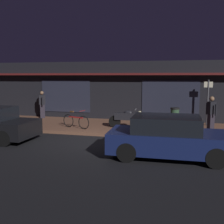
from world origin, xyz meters
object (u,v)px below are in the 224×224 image
person_photographer (42,104)px  parked_car_far (169,137)px  sign_post (208,100)px  motorcycle (126,118)px  person_bystander (211,114)px  bicycle_parked (76,121)px  trash_bin (175,116)px

person_photographer → parked_car_far: (7.88, -5.85, -0.32)m
sign_post → parked_car_far: (-1.78, -5.72, -0.81)m
motorcycle → person_photographer: bearing=162.2°
parked_car_far → person_bystander: bearing=65.6°
motorcycle → bicycle_parked: bearing=-163.5°
person_photographer → trash_bin: (8.01, -0.46, -0.41)m
bicycle_parked → person_bystander: (6.43, 0.58, 0.52)m
trash_bin → sign_post: bearing=11.4°
person_bystander → sign_post: sign_post is taller
bicycle_parked → trash_bin: 5.22m
person_photographer → trash_bin: 8.03m
person_photographer → sign_post: bearing=-0.7°
bicycle_parked → person_photographer: size_ratio=0.95×
motorcycle → sign_post: sign_post is taller
motorcycle → parked_car_far: parked_car_far is taller
person_photographer → sign_post: (9.66, -0.13, 0.48)m
person_photographer → sign_post: sign_post is taller
motorcycle → trash_bin: bearing=29.7°
person_photographer → trash_bin: bearing=-3.3°
motorcycle → bicycle_parked: (-2.42, -0.72, -0.14)m
trash_bin → motorcycle: bearing=-150.3°
person_bystander → bicycle_parked: bearing=-174.9°
motorcycle → person_photographer: person_photographer is taller
motorcycle → person_bystander: person_bystander is taller
sign_post → motorcycle: bearing=-157.2°
person_photographer → trash_bin: size_ratio=1.80×
trash_bin → person_bystander: bearing=-42.4°
parked_car_far → motorcycle: bearing=119.1°
parked_car_far → trash_bin: bearing=88.6°
sign_post → parked_car_far: sign_post is taller
sign_post → parked_car_far: size_ratio=0.58×
person_bystander → trash_bin: (-1.63, 1.49, -0.41)m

